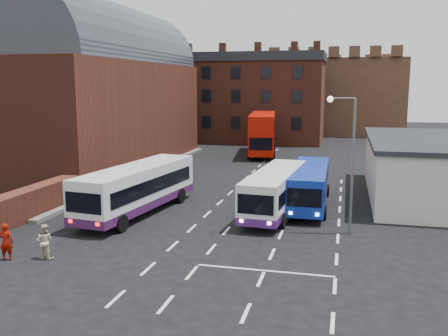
% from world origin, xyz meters
% --- Properties ---
extents(ground, '(180.00, 180.00, 0.00)m').
position_xyz_m(ground, '(0.00, 0.00, 0.00)').
color(ground, black).
extents(railway_station, '(12.00, 28.00, 16.00)m').
position_xyz_m(railway_station, '(-15.50, 21.00, 7.64)').
color(railway_station, '#602B1E').
rests_on(railway_station, ground).
extents(forecourt_wall, '(1.20, 10.00, 1.80)m').
position_xyz_m(forecourt_wall, '(-10.20, 2.00, 0.90)').
color(forecourt_wall, '#602B1E').
rests_on(forecourt_wall, ground).
extents(cream_building, '(10.40, 16.40, 4.25)m').
position_xyz_m(cream_building, '(15.00, 14.00, 2.16)').
color(cream_building, beige).
rests_on(cream_building, ground).
extents(brick_terrace, '(22.00, 10.00, 11.00)m').
position_xyz_m(brick_terrace, '(-6.00, 46.00, 5.50)').
color(brick_terrace, brown).
rests_on(brick_terrace, ground).
extents(castle_keep, '(22.00, 22.00, 12.00)m').
position_xyz_m(castle_keep, '(6.00, 66.00, 6.00)').
color(castle_keep, brown).
rests_on(castle_keep, ground).
extents(bus_white_outbound, '(3.84, 11.20, 2.99)m').
position_xyz_m(bus_white_outbound, '(-4.25, 4.79, 1.77)').
color(bus_white_outbound, silver).
rests_on(bus_white_outbound, ground).
extents(bus_white_inbound, '(3.04, 9.99, 2.69)m').
position_xyz_m(bus_white_inbound, '(4.06, 6.84, 1.59)').
color(bus_white_inbound, silver).
rests_on(bus_white_inbound, ground).
extents(bus_blue, '(2.53, 9.70, 2.64)m').
position_xyz_m(bus_blue, '(6.00, 9.13, 1.56)').
color(bus_blue, '#102C9E').
rests_on(bus_blue, ground).
extents(bus_red_double, '(4.23, 12.02, 4.71)m').
position_xyz_m(bus_red_double, '(-1.05, 32.78, 2.50)').
color(bus_red_double, '#B80F02').
rests_on(bus_red_double, ground).
extents(street_lamp, '(1.51, 0.33, 7.38)m').
position_xyz_m(street_lamp, '(8.34, 3.40, 4.45)').
color(street_lamp, '#5F6062').
rests_on(street_lamp, ground).
extents(pedestrian_red, '(0.72, 0.55, 1.74)m').
position_xyz_m(pedestrian_red, '(-6.74, -4.48, 0.87)').
color(pedestrian_red, '#7F0D02').
rests_on(pedestrian_red, ground).
extents(pedestrian_beige, '(0.85, 0.68, 1.65)m').
position_xyz_m(pedestrian_beige, '(-5.12, -3.90, 0.83)').
color(pedestrian_beige, beige).
rests_on(pedestrian_beige, ground).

